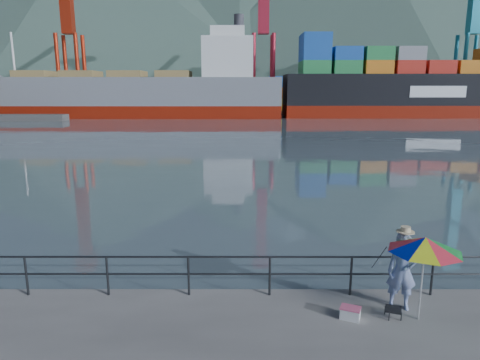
# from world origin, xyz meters

# --- Properties ---
(harbor_water) EXTENTS (500.00, 280.00, 0.00)m
(harbor_water) POSITION_xyz_m (0.00, 130.00, 0.00)
(harbor_water) COLOR slate
(harbor_water) RESTS_ON ground
(far_dock) EXTENTS (200.00, 40.00, 0.40)m
(far_dock) POSITION_xyz_m (10.00, 93.00, 0.00)
(far_dock) COLOR #514F4C
(far_dock) RESTS_ON ground
(guardrail) EXTENTS (22.00, 0.06, 1.03)m
(guardrail) POSITION_xyz_m (0.00, 1.70, 0.52)
(guardrail) COLOR #2D3033
(guardrail) RESTS_ON ground
(mountains) EXTENTS (600.00, 332.80, 80.00)m
(mountains) POSITION_xyz_m (38.82, 207.75, 35.55)
(mountains) COLOR #385147
(mountains) RESTS_ON ground
(port_cranes) EXTENTS (116.00, 28.00, 38.40)m
(port_cranes) POSITION_xyz_m (31.00, 84.00, 16.00)
(port_cranes) COLOR red
(port_cranes) RESTS_ON ground
(container_stacks) EXTENTS (58.00, 8.40, 7.80)m
(container_stacks) POSITION_xyz_m (31.57, 94.11, 3.19)
(container_stacks) COLOR yellow
(container_stacks) RESTS_ON ground
(fisherman) EXTENTS (0.74, 0.56, 1.84)m
(fisherman) POSITION_xyz_m (4.00, 1.07, 0.92)
(fisherman) COLOR navy
(fisherman) RESTS_ON ground
(beach_umbrella) EXTENTS (1.59, 1.59, 1.92)m
(beach_umbrella) POSITION_xyz_m (4.23, 0.55, 1.76)
(beach_umbrella) COLOR white
(beach_umbrella) RESTS_ON ground
(folding_stool) EXTENTS (0.44, 0.44, 0.22)m
(folding_stool) POSITION_xyz_m (3.69, 0.62, 0.12)
(folding_stool) COLOR black
(folding_stool) RESTS_ON ground
(cooler_bag) EXTENTS (0.50, 0.42, 0.24)m
(cooler_bag) POSITION_xyz_m (2.72, 0.57, 0.12)
(cooler_bag) COLOR silver
(cooler_bag) RESTS_ON ground
(fishing_rod) EXTENTS (0.33, 1.86, 1.33)m
(fishing_rod) POSITION_xyz_m (3.70, 1.85, 0.00)
(fishing_rod) COLOR black
(fishing_rod) RESTS_ON ground
(bulk_carrier) EXTENTS (52.84, 9.14, 14.50)m
(bulk_carrier) POSITION_xyz_m (-16.91, 72.58, 4.10)
(bulk_carrier) COLOR maroon
(bulk_carrier) RESTS_ON ground
(container_ship) EXTENTS (53.57, 8.93, 18.10)m
(container_ship) POSITION_xyz_m (37.06, 73.89, 5.89)
(container_ship) COLOR maroon
(container_ship) RESTS_ON ground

